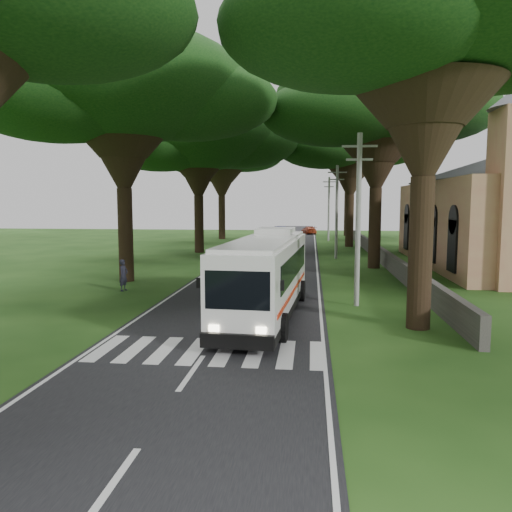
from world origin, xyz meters
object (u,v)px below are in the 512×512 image
object	(u,v)px
pole_near	(358,217)
pedestrian	(124,275)
church	(508,202)
distant_car_c	(309,230)
pole_mid	(337,210)
distant_car_b	(280,232)
pole_far	(329,208)
distant_car_a	(271,237)
coach_bus	(266,275)

from	to	relation	value
pole_near	pedestrian	bearing A→B (deg)	168.09
church	distant_car_c	bearing A→B (deg)	111.50
pole_mid	distant_car_b	xyz separation A→B (m)	(-6.47, 26.62, -3.43)
church	pole_far	world-z (taller)	church
pole_near	pole_far	world-z (taller)	same
pole_near	distant_car_a	distance (m)	36.10
distant_car_c	distant_car_a	bearing A→B (deg)	60.99
pole_mid	distant_car_b	world-z (taller)	pole_mid
pole_near	pole_mid	size ratio (longest dim) A/B	1.00
distant_car_a	distant_car_c	distance (m)	18.56
church	pole_mid	size ratio (longest dim) A/B	3.00
pole_near	pedestrian	xyz separation A→B (m)	(-12.38, 2.61, -3.31)
pole_near	coach_bus	bearing A→B (deg)	-146.43
distant_car_b	pole_mid	bearing A→B (deg)	-80.63
church	pole_near	size ratio (longest dim) A/B	3.00
church	distant_car_c	size ratio (longest dim) A/B	5.99
church	distant_car_a	distance (m)	27.90
pedestrian	pole_far	bearing A→B (deg)	-5.73
church	pole_mid	world-z (taller)	church
pole_mid	coach_bus	xyz separation A→B (m)	(-4.03, -22.68, -2.37)
pedestrian	coach_bus	bearing A→B (deg)	-109.75
church	pole_mid	distance (m)	13.16
pole_near	distant_car_c	size ratio (longest dim) A/B	2.00
distant_car_b	distant_car_a	bearing A→B (deg)	-96.63
distant_car_b	pedestrian	bearing A→B (deg)	-101.95
distant_car_a	distant_car_b	bearing A→B (deg)	-81.02
pedestrian	distant_car_c	bearing A→B (deg)	1.56
church	distant_car_b	world-z (taller)	church
coach_bus	pedestrian	xyz separation A→B (m)	(-8.35, 5.29, -0.93)
distant_car_b	distant_car_c	size ratio (longest dim) A/B	1.09
pole_far	coach_bus	size ratio (longest dim) A/B	0.69
pole_far	pole_near	bearing A→B (deg)	-90.00
distant_car_a	pedestrian	bearing A→B (deg)	91.83
pole_near	church	bearing A→B (deg)	51.50
pole_far	distant_car_c	bearing A→B (deg)	100.67
pole_far	pedestrian	distance (m)	39.52
distant_car_a	distant_car_c	size ratio (longest dim) A/B	0.99
distant_car_a	distant_car_c	bearing A→B (deg)	-92.51
church	pedestrian	world-z (taller)	church
distant_car_b	pole_near	bearing A→B (deg)	-86.39
church	pole_far	size ratio (longest dim) A/B	3.00
pole_far	church	bearing A→B (deg)	-63.18
church	distant_car_c	distance (m)	40.78
coach_bus	pole_far	bearing A→B (deg)	88.50
pole_far	distant_car_c	xyz separation A→B (m)	(-2.50, 13.27, -3.57)
church	pole_near	xyz separation A→B (m)	(-12.36, -15.55, -0.73)
church	pedestrian	xyz separation A→B (m)	(-24.75, -12.93, -4.04)
church	pedestrian	distance (m)	28.21
pole_near	pole_far	bearing A→B (deg)	90.00
pole_far	distant_car_a	xyz separation A→B (m)	(-6.93, -4.75, -3.47)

